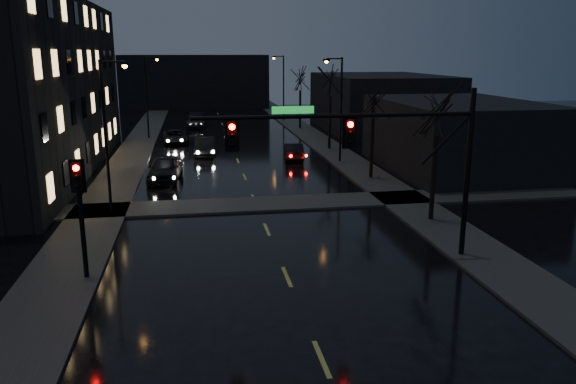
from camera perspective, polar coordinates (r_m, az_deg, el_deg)
name	(u,v)px	position (r m, az deg, el deg)	size (l,w,h in m)	color
sidewalk_left	(131,157)	(47.78, -15.64, 3.49)	(3.00, 140.00, 0.12)	#2D2D2B
sidewalk_right	(333,151)	(48.92, 4.60, 4.19)	(3.00, 140.00, 0.12)	#2D2D2B
sidewalk_cross	(257,204)	(31.54, -3.21, -1.25)	(40.00, 3.00, 0.12)	#2D2D2B
commercial_right_near	(458,136)	(42.56, 16.87, 5.50)	(10.00, 14.00, 5.00)	black
commercial_right_far	(380,102)	(63.32, 9.35, 8.96)	(12.00, 18.00, 6.00)	black
far_block	(195,81)	(89.87, -9.45, 11.03)	(22.00, 10.00, 8.00)	black
signal_mast	(380,144)	(22.21, 9.33, 4.82)	(11.11, 0.41, 7.00)	black
signal_pole_left	(80,203)	(21.85, -20.38, -1.01)	(0.35, 0.41, 4.53)	black
tree_near	(438,98)	(28.35, 15.03, 9.23)	(3.52, 3.52, 8.08)	black
tree_mid_a	(374,92)	(37.69, 8.70, 10.01)	(3.30, 3.30, 7.58)	black
tree_mid_b	(331,73)	(49.19, 4.35, 11.93)	(3.74, 3.74, 8.59)	black
tree_far	(300,74)	(62.89, 1.26, 11.90)	(3.43, 3.43, 7.88)	black
streetlight_l_near	(109,124)	(30.29, -17.73, 6.57)	(1.53, 0.28, 8.00)	black
streetlight_l_far	(148,90)	(57.04, -14.00, 9.99)	(1.53, 0.28, 8.00)	black
streetlight_r_mid	(338,101)	(43.29, 5.14, 9.21)	(1.53, 0.28, 8.00)	black
streetlight_r_far	(282,82)	(70.69, -0.63, 11.09)	(1.53, 0.28, 8.00)	black
oncoming_car_a	(165,168)	(38.35, -12.37, 2.38)	(1.98, 4.92, 1.68)	black
oncoming_car_b	(205,147)	(47.28, -8.44, 4.59)	(1.57, 4.51, 1.49)	black
oncoming_car_c	(175,137)	(53.86, -11.36, 5.51)	(2.19, 4.74, 1.32)	black
oncoming_car_d	(196,120)	(65.87, -9.36, 7.20)	(2.16, 5.32, 1.54)	black
lead_car	(294,151)	(44.90, 0.56, 4.16)	(1.43, 4.11, 1.35)	black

